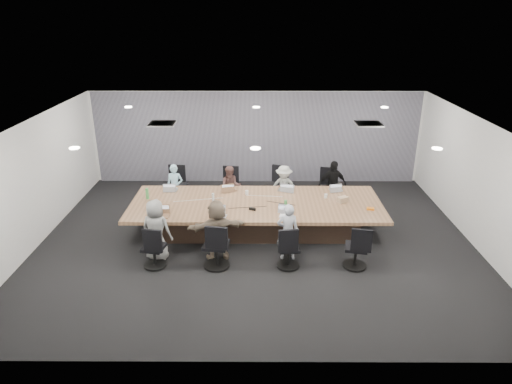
{
  "coord_description": "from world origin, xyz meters",
  "views": [
    {
      "loc": [
        0.05,
        -9.53,
        5.06
      ],
      "look_at": [
        0.0,
        0.4,
        1.05
      ],
      "focal_mm": 32.0,
      "sensor_mm": 36.0,
      "label": 1
    }
  ],
  "objects_px": {
    "chair_5": "(216,248)",
    "person_0": "(175,187)",
    "laptop_6": "(286,216)",
    "person_1": "(231,188)",
    "laptop_1": "(230,190)",
    "person_4": "(156,230)",
    "chair_3": "(330,190)",
    "laptop_5": "(219,216)",
    "chair_0": "(178,188)",
    "bottle_green_right": "(286,205)",
    "laptop_2": "(285,190)",
    "chair_7": "(356,251)",
    "canvas_bag": "(343,199)",
    "person_3": "(332,185)",
    "stapler": "(252,209)",
    "snack_packet": "(370,209)",
    "chair_6": "(288,251)",
    "mug_brown": "(157,205)",
    "laptop_3": "(336,190)",
    "chair_1": "(232,189)",
    "laptop_4": "(161,216)",
    "conference_table": "(256,215)",
    "chair_2": "(283,188)",
    "person_5": "(217,230)",
    "person_2": "(284,187)",
    "laptop_0": "(171,190)",
    "person_6": "(288,232)",
    "chair_4": "(154,251)",
    "bottle_clear": "(213,197)"
  },
  "relations": [
    {
      "from": "chair_5",
      "to": "person_0",
      "type": "height_order",
      "value": "person_0"
    },
    {
      "from": "chair_5",
      "to": "canvas_bag",
      "type": "relative_size",
      "value": 3.53
    },
    {
      "from": "laptop_0",
      "to": "laptop_2",
      "type": "bearing_deg",
      "value": 179.65
    },
    {
      "from": "chair_0",
      "to": "person_4",
      "type": "xyz_separation_m",
      "value": [
        0.06,
        -3.05,
        0.25
      ]
    },
    {
      "from": "bottle_clear",
      "to": "mug_brown",
      "type": "bearing_deg",
      "value": -162.51
    },
    {
      "from": "person_6",
      "to": "stapler",
      "type": "distance_m",
      "value": 1.19
    },
    {
      "from": "chair_0",
      "to": "person_2",
      "type": "relative_size",
      "value": 0.72
    },
    {
      "from": "chair_0",
      "to": "chair_2",
      "type": "height_order",
      "value": "chair_0"
    },
    {
      "from": "stapler",
      "to": "laptop_1",
      "type": "bearing_deg",
      "value": 138.07
    },
    {
      "from": "laptop_4",
      "to": "snack_packet",
      "type": "height_order",
      "value": "snack_packet"
    },
    {
      "from": "chair_2",
      "to": "laptop_0",
      "type": "xyz_separation_m",
      "value": [
        -2.92,
        -0.9,
        0.32
      ]
    },
    {
      "from": "person_0",
      "to": "canvas_bag",
      "type": "relative_size",
      "value": 5.03
    },
    {
      "from": "person_0",
      "to": "person_5",
      "type": "relative_size",
      "value": 0.9
    },
    {
      "from": "laptop_1",
      "to": "person_4",
      "type": "bearing_deg",
      "value": 42.73
    },
    {
      "from": "person_1",
      "to": "chair_0",
      "type": "bearing_deg",
      "value": 163.66
    },
    {
      "from": "person_3",
      "to": "person_4",
      "type": "bearing_deg",
      "value": -160.2
    },
    {
      "from": "person_5",
      "to": "laptop_6",
      "type": "distance_m",
      "value": 1.6
    },
    {
      "from": "laptop_0",
      "to": "bottle_clear",
      "type": "bearing_deg",
      "value": 147.72
    },
    {
      "from": "person_1",
      "to": "canvas_bag",
      "type": "relative_size",
      "value": 4.88
    },
    {
      "from": "person_0",
      "to": "person_5",
      "type": "xyz_separation_m",
      "value": [
        1.36,
        -2.7,
        0.07
      ]
    },
    {
      "from": "chair_6",
      "to": "person_4",
      "type": "distance_m",
      "value": 2.84
    },
    {
      "from": "chair_7",
      "to": "canvas_bag",
      "type": "bearing_deg",
      "value": 101.29
    },
    {
      "from": "laptop_6",
      "to": "laptop_2",
      "type": "bearing_deg",
      "value": 98.89
    },
    {
      "from": "chair_2",
      "to": "bottle_green_right",
      "type": "xyz_separation_m",
      "value": [
        -0.06,
        -2.15,
        0.43
      ]
    },
    {
      "from": "conference_table",
      "to": "chair_6",
      "type": "relative_size",
      "value": 7.97
    },
    {
      "from": "chair_0",
      "to": "laptop_2",
      "type": "xyz_separation_m",
      "value": [
        2.92,
        -0.9,
        0.31
      ]
    },
    {
      "from": "bottle_green_right",
      "to": "chair_2",
      "type": "bearing_deg",
      "value": 88.47
    },
    {
      "from": "chair_4",
      "to": "laptop_1",
      "type": "xyz_separation_m",
      "value": [
        1.44,
        2.5,
        0.38
      ]
    },
    {
      "from": "person_4",
      "to": "canvas_bag",
      "type": "xyz_separation_m",
      "value": [
        4.2,
        1.39,
        0.12
      ]
    },
    {
      "from": "chair_1",
      "to": "bottle_green_right",
      "type": "relative_size",
      "value": 3.26
    },
    {
      "from": "mug_brown",
      "to": "person_3",
      "type": "bearing_deg",
      "value": 20.99
    },
    {
      "from": "laptop_3",
      "to": "mug_brown",
      "type": "bearing_deg",
      "value": 4.28
    },
    {
      "from": "laptop_1",
      "to": "laptop_3",
      "type": "bearing_deg",
      "value": 166.54
    },
    {
      "from": "person_0",
      "to": "bottle_clear",
      "type": "relative_size",
      "value": 6.14
    },
    {
      "from": "conference_table",
      "to": "person_3",
      "type": "height_order",
      "value": "person_3"
    },
    {
      "from": "chair_3",
      "to": "laptop_5",
      "type": "bearing_deg",
      "value": 56.87
    },
    {
      "from": "person_0",
      "to": "person_1",
      "type": "height_order",
      "value": "person_0"
    },
    {
      "from": "chair_2",
      "to": "laptop_0",
      "type": "height_order",
      "value": "chair_2"
    },
    {
      "from": "mug_brown",
      "to": "laptop_0",
      "type": "bearing_deg",
      "value": 83.24
    },
    {
      "from": "person_1",
      "to": "laptop_4",
      "type": "height_order",
      "value": "person_1"
    },
    {
      "from": "chair_4",
      "to": "person_3",
      "type": "height_order",
      "value": "person_3"
    },
    {
      "from": "laptop_1",
      "to": "laptop_3",
      "type": "distance_m",
      "value": 2.72
    },
    {
      "from": "conference_table",
      "to": "stapler",
      "type": "xyz_separation_m",
      "value": [
        -0.08,
        -0.45,
        0.37
      ]
    },
    {
      "from": "person_4",
      "to": "laptop_3",
      "type": "bearing_deg",
      "value": -138.93
    },
    {
      "from": "person_1",
      "to": "bottle_green_right",
      "type": "relative_size",
      "value": 4.76
    },
    {
      "from": "person_5",
      "to": "laptop_6",
      "type": "xyz_separation_m",
      "value": [
        1.5,
        0.55,
        0.07
      ]
    },
    {
      "from": "bottle_green_right",
      "to": "snack_packet",
      "type": "height_order",
      "value": "bottle_green_right"
    },
    {
      "from": "person_2",
      "to": "chair_7",
      "type": "bearing_deg",
      "value": -55.09
    },
    {
      "from": "canvas_bag",
      "to": "person_4",
      "type": "bearing_deg",
      "value": -161.71
    },
    {
      "from": "laptop_6",
      "to": "person_1",
      "type": "bearing_deg",
      "value": 133.23
    }
  ]
}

